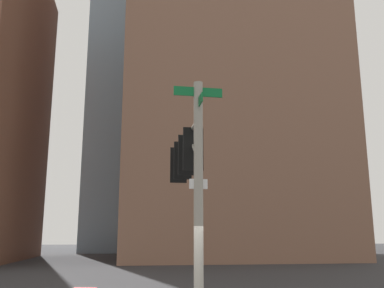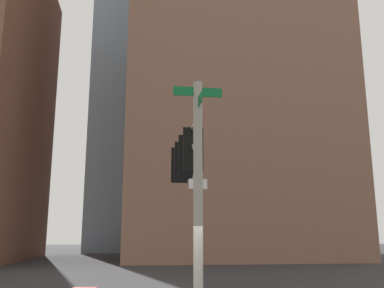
{
  "view_description": "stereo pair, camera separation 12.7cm",
  "coord_description": "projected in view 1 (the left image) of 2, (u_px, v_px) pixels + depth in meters",
  "views": [
    {
      "loc": [
        9.87,
        -1.33,
        2.29
      ],
      "look_at": [
        -1.21,
        0.33,
        4.69
      ],
      "focal_mm": 39.83,
      "sensor_mm": 36.0,
      "label": 1
    },
    {
      "loc": [
        9.89,
        -1.21,
        2.29
      ],
      "look_at": [
        -1.21,
        0.33,
        4.69
      ],
      "focal_mm": 39.83,
      "sensor_mm": 36.0,
      "label": 2
    }
  ],
  "objects": [
    {
      "name": "building_brick_nearside",
      "position": [
        217.0,
        3.0,
        51.84
      ],
      "size": [
        24.39,
        21.33,
        59.95
      ],
      "primitive_type": "cube",
      "color": "#845B47",
      "rests_on": "ground_plane"
    },
    {
      "name": "signal_pole_assembly",
      "position": [
        188.0,
        168.0,
        11.97
      ],
      "size": [
        4.71,
        1.26,
        6.11
      ],
      "rotation": [
        0.0,
        0.0,
        3.17
      ],
      "color": "#9E998C",
      "rests_on": "ground_plane"
    },
    {
      "name": "building_brick_farside",
      "position": [
        224.0,
        104.0,
        71.72
      ],
      "size": [
        18.23,
        17.06,
        47.83
      ],
      "primitive_type": "cube",
      "color": "brown",
      "rests_on": "ground_plane"
    },
    {
      "name": "building_glass_tower",
      "position": [
        185.0,
        13.0,
        74.3
      ],
      "size": [
        22.97,
        30.09,
        80.59
      ],
      "primitive_type": "cube",
      "color": "#7A99B2",
      "rests_on": "ground_plane"
    }
  ]
}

